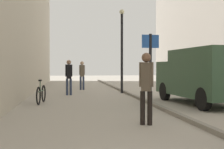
# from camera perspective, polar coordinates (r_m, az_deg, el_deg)

# --- Properties ---
(ground_plane) EXTENTS (80.00, 80.00, 0.00)m
(ground_plane) POSITION_cam_1_polar(r_m,az_deg,el_deg) (13.89, -1.28, -4.75)
(ground_plane) COLOR #A8A093
(kerb_strip) EXTENTS (0.16, 40.00, 0.12)m
(kerb_strip) POSITION_cam_1_polar(r_m,az_deg,el_deg) (14.16, 5.10, -4.39)
(kerb_strip) COLOR gray
(kerb_strip) RESTS_ON ground_plane
(pedestrian_main_foreground) EXTENTS (0.35, 0.28, 1.85)m
(pedestrian_main_foreground) POSITION_cam_1_polar(r_m,az_deg,el_deg) (7.90, 6.37, -1.65)
(pedestrian_main_foreground) COLOR black
(pedestrian_main_foreground) RESTS_ON ground_plane
(pedestrian_mid_block) EXTENTS (0.37, 0.24, 1.86)m
(pedestrian_mid_block) POSITION_cam_1_polar(r_m,az_deg,el_deg) (16.32, -8.01, -0.06)
(pedestrian_mid_block) COLOR #2D3851
(pedestrian_mid_block) RESTS_ON ground_plane
(pedestrian_far_crossing) EXTENTS (0.37, 0.24, 1.86)m
(pedestrian_far_crossing) POSITION_cam_1_polar(r_m,az_deg,el_deg) (19.99, -5.58, 0.20)
(pedestrian_far_crossing) COLOR #2D3851
(pedestrian_far_crossing) RESTS_ON ground_plane
(delivery_van) EXTENTS (2.43, 5.08, 2.19)m
(delivery_van) POSITION_cam_1_polar(r_m,az_deg,el_deg) (12.72, 16.68, -0.01)
(delivery_van) COLOR #335138
(delivery_van) RESTS_ON ground_plane
(street_sign_post) EXTENTS (0.60, 0.10, 2.60)m
(street_sign_post) POSITION_cam_1_polar(r_m,az_deg,el_deg) (10.42, 7.12, 1.71)
(street_sign_post) COLOR black
(street_sign_post) RESTS_ON ground_plane
(lamp_post) EXTENTS (0.28, 0.28, 4.76)m
(lamp_post) POSITION_cam_1_polar(r_m,az_deg,el_deg) (17.53, 1.84, 5.44)
(lamp_post) COLOR black
(lamp_post) RESTS_ON ground_plane
(bicycle_leaning) EXTENTS (0.26, 1.77, 0.98)m
(bicycle_leaning) POSITION_cam_1_polar(r_m,az_deg,el_deg) (12.85, -13.01, -3.57)
(bicycle_leaning) COLOR black
(bicycle_leaning) RESTS_ON ground_plane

